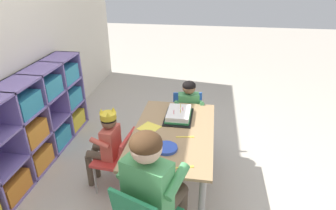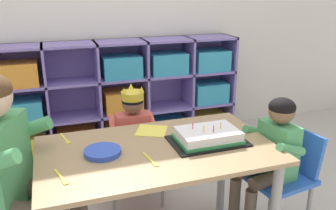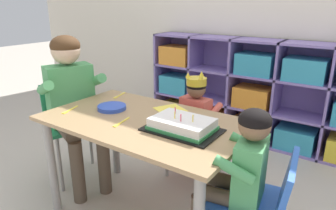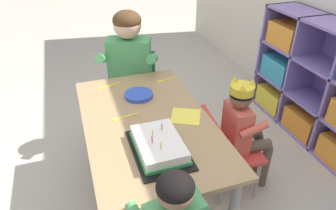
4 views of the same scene
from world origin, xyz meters
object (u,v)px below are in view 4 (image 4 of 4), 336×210
Objects in this scene: fork_by_napkin at (107,86)px; classroom_chair_blue at (226,146)px; adult_helper_seated at (129,69)px; paper_plate_stack at (139,95)px; fork_beside_plate_stack at (124,117)px; activity_table at (148,135)px; classroom_chair_adult_side at (133,87)px; fork_near_cake_tray at (166,80)px; child_with_crown at (243,124)px; birthday_cake_on_tray at (159,146)px.

classroom_chair_blue is at bearing -52.21° from fork_by_napkin.
paper_plate_stack is at bearing -72.21° from adult_helper_seated.
fork_by_napkin is 0.39m from fork_beside_plate_stack.
activity_table is at bearing -39.61° from fork_beside_plate_stack.
paper_plate_stack is 0.25m from fork_by_napkin.
classroom_chair_adult_side reaches higher than fork_by_napkin.
fork_near_cake_tray is 1.01× the size of fork_by_napkin.
classroom_chair_adult_side is at bearing 39.40° from child_with_crown.
child_with_crown reaches higher than activity_table.
paper_plate_stack is at bearing -76.24° from classroom_chair_adult_side.
child_with_crown is (0.02, 0.60, -0.05)m from activity_table.
fork_by_napkin is (-0.71, -0.13, -0.03)m from birthday_cake_on_tray.
activity_table is 0.28m from paper_plate_stack.
adult_helper_seated is 0.60m from fork_beside_plate_stack.
adult_helper_seated is at bearing 65.30° from fork_beside_plate_stack.
child_with_crown is at bearing 88.40° from activity_table.
adult_helper_seated reaches higher than fork_by_napkin.
classroom_chair_adult_side is at bearing 34.19° from classroom_chair_blue.
activity_table reaches higher than classroom_chair_blue.
activity_table is 1.08× the size of adult_helper_seated.
fork_near_cake_tray is at bearing -43.23° from classroom_chair_adult_side.
adult_helper_seated is at bearing 40.48° from classroom_chair_blue.
fork_beside_plate_stack is (-0.32, -0.10, -0.03)m from birthday_cake_on_tray.
classroom_chair_adult_side is 0.24m from adult_helper_seated.
paper_plate_stack is 1.17× the size of fork_beside_plate_stack.
child_with_crown is at bearing -89.46° from classroom_chair_blue.
child_with_crown is at bearing -28.46° from adult_helper_seated.
fork_beside_plate_stack is (-0.07, -0.11, 0.10)m from activity_table.
fork_beside_plate_stack is at bearing -149.12° from fork_near_cake_tray.
fork_beside_plate_stack is (-0.07, -0.61, 0.30)m from classroom_chair_blue.
classroom_chair_adult_side reaches higher than classroom_chair_blue.
classroom_chair_blue is 0.84m from fork_by_napkin.
fork_by_napkin is 1.00× the size of fork_beside_plate_stack.
paper_plate_stack is (-0.28, -0.58, 0.16)m from child_with_crown.
adult_helper_seated reaches higher than classroom_chair_adult_side.
activity_table is 7.75× the size of fork_near_cake_tray.
fork_beside_plate_stack reaches higher than classroom_chair_blue.
activity_table is at bearing -72.38° from adult_helper_seated.
fork_near_cake_tray is (-0.42, -0.26, 0.30)m from classroom_chair_blue.
birthday_cake_on_tray is (0.25, -0.51, 0.33)m from classroom_chair_blue.
child_with_crown is (0.01, 0.10, 0.15)m from classroom_chair_blue.
fork_near_cake_tray is 0.39m from fork_by_napkin.
birthday_cake_on_tray reaches higher than fork_near_cake_tray.
activity_table is 0.16m from fork_beside_plate_stack.
adult_helper_seated reaches higher than classroom_chair_blue.
classroom_chair_adult_side is at bearing 172.35° from paper_plate_stack.
birthday_cake_on_tray reaches higher than classroom_chair_adult_side.
birthday_cake_on_tray is (0.24, -0.61, 0.18)m from child_with_crown.
fork_by_napkin is at bearing -140.38° from paper_plate_stack.
birthday_cake_on_tray is 2.56× the size of fork_near_cake_tray.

